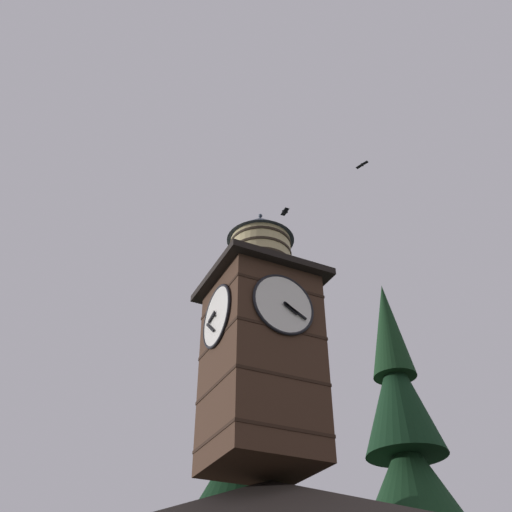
# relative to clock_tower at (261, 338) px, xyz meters

# --- Properties ---
(clock_tower) EXTENTS (3.88, 3.88, 9.81)m
(clock_tower) POSITION_rel_clock_tower_xyz_m (0.00, 0.00, 0.00)
(clock_tower) COLOR #422B1E
(clock_tower) RESTS_ON building_main
(pine_tree_aside) EXTENTS (6.87, 6.87, 19.07)m
(pine_tree_aside) POSITION_rel_clock_tower_xyz_m (-9.69, -4.98, -3.44)
(pine_tree_aside) COLOR #473323
(pine_tree_aside) RESTS_ON ground_plane
(flying_bird_high) EXTENTS (0.35, 0.67, 0.11)m
(flying_bird_high) POSITION_rel_clock_tower_xyz_m (-5.50, -0.11, 10.62)
(flying_bird_high) COLOR black
(flying_bird_low) EXTENTS (0.27, 0.50, 0.15)m
(flying_bird_low) POSITION_rel_clock_tower_xyz_m (-1.27, -0.27, 6.23)
(flying_bird_low) COLOR black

